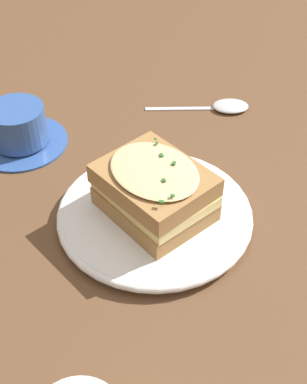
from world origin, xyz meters
TOP-DOWN VIEW (x-y plane):
  - ground_plane at (0.00, 0.00)m, footprint 2.40×2.40m
  - dinner_plate at (0.02, 0.00)m, footprint 0.25×0.25m
  - sandwich at (0.02, -0.00)m, footprint 0.15×0.17m
  - teacup_with_saucer at (0.10, 0.25)m, footprint 0.14×0.14m
  - spoon at (0.30, -0.02)m, footprint 0.09×0.16m

SIDE VIEW (x-z plane):
  - ground_plane at x=0.00m, z-range 0.00..0.00m
  - spoon at x=0.30m, z-range 0.00..0.01m
  - dinner_plate at x=0.02m, z-range 0.00..0.02m
  - teacup_with_saucer at x=0.10m, z-range 0.00..0.06m
  - sandwich at x=0.02m, z-range 0.02..0.09m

